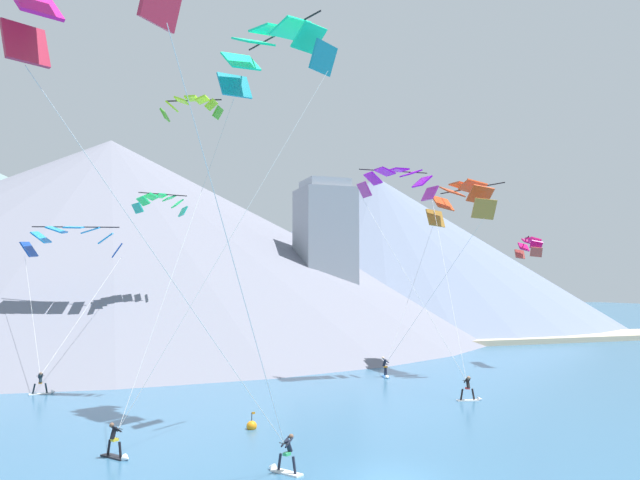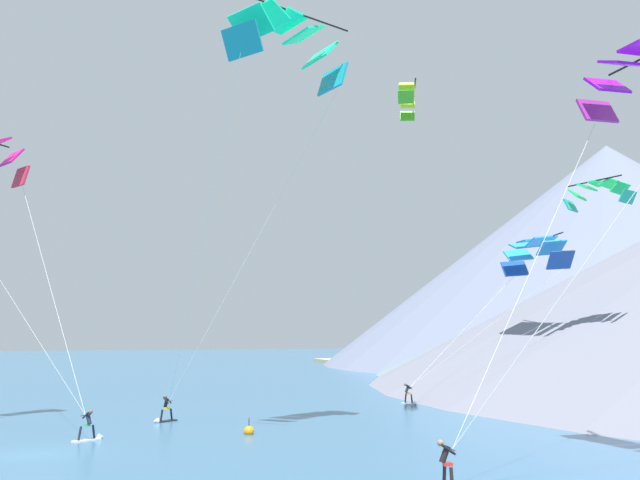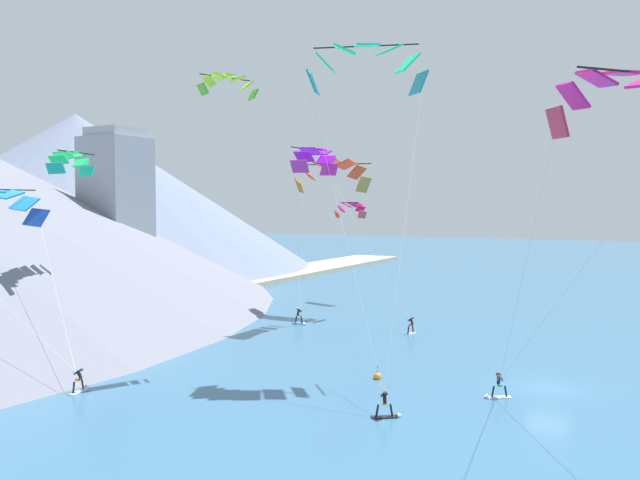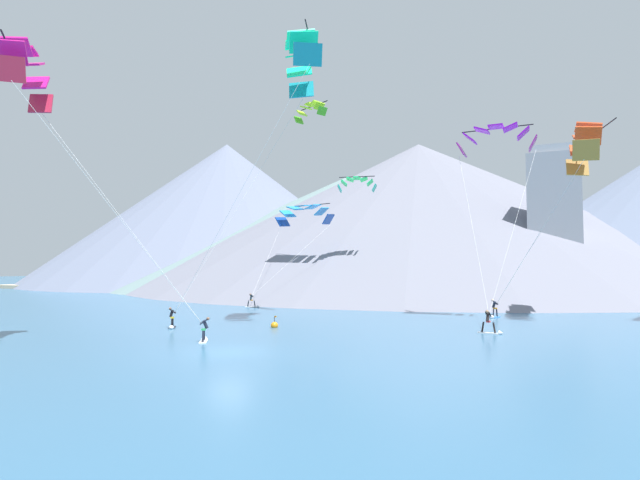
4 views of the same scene
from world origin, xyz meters
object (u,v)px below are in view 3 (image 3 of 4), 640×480
object	(u,v)px
parafoil_kite_distant_high_outer	(71,161)
parafoil_kite_distant_low_drift	(228,83)
parafoil_kite_distant_mid_solo	(351,208)
kitesurfer_far_left	(412,328)
parafoil_kite_near_lead	(367,63)
kitesurfer_near_lead	(388,410)
race_marker_buoy	(377,377)
kitesurfer_mid_center	(495,391)
kitesurfer_far_right	(300,319)
parafoil_kite_far_left	(316,159)
parafoil_kite_far_right	(332,173)
kitesurfer_near_trail	(81,384)
parafoil_kite_mid_center	(620,99)

from	to	relation	value
parafoil_kite_distant_high_outer	parafoil_kite_distant_low_drift	world-z (taller)	parafoil_kite_distant_low_drift
parafoil_kite_distant_low_drift	parafoil_kite_distant_mid_solo	bearing A→B (deg)	10.18
parafoil_kite_distant_low_drift	parafoil_kite_distant_mid_solo	world-z (taller)	parafoil_kite_distant_low_drift
kitesurfer_far_left	parafoil_kite_distant_high_outer	world-z (taller)	parafoil_kite_distant_high_outer
parafoil_kite_near_lead	parafoil_kite_distant_high_outer	xyz separation A→B (m)	(-4.11, 24.63, -6.07)
kitesurfer_near_lead	race_marker_buoy	size ratio (longest dim) A/B	1.62
kitesurfer_mid_center	kitesurfer_far_right	world-z (taller)	kitesurfer_far_right
kitesurfer_near_lead	parafoil_kite_far_left	world-z (taller)	parafoil_kite_far_left
parafoil_kite_far_left	parafoil_kite_distant_low_drift	size ratio (longest dim) A/B	3.69
parafoil_kite_far_right	parafoil_kite_distant_high_outer	size ratio (longest dim) A/B	3.00
parafoil_kite_distant_low_drift	parafoil_kite_distant_mid_solo	size ratio (longest dim) A/B	0.94
parafoil_kite_distant_high_outer	race_marker_buoy	size ratio (longest dim) A/B	5.07
kitesurfer_far_left	parafoil_kite_distant_low_drift	bearing A→B (deg)	156.43
parafoil_kite_far_left	parafoil_kite_far_right	bearing A→B (deg)	14.18
kitesurfer_near_trail	parafoil_kite_far_left	distance (m)	31.18
parafoil_kite_near_lead	parafoil_kite_mid_center	xyz separation A→B (m)	(-9.90, -16.26, -5.27)
kitesurfer_mid_center	parafoil_kite_distant_mid_solo	size ratio (longest dim) A/B	0.36
kitesurfer_far_left	parafoil_kite_distant_high_outer	xyz separation A→B (m)	(-18.20, 23.09, 14.89)
parafoil_kite_far_left	kitesurfer_near_trail	bearing A→B (deg)	175.06
parafoil_kite_mid_center	parafoil_kite_far_left	world-z (taller)	parafoil_kite_mid_center
parafoil_kite_near_lead	race_marker_buoy	size ratio (longest dim) A/B	21.27
race_marker_buoy	kitesurfer_mid_center	bearing A→B (deg)	-94.02
kitesurfer_far_right	race_marker_buoy	size ratio (longest dim) A/B	1.75
kitesurfer_near_trail	parafoil_kite_distant_low_drift	xyz separation A→B (m)	(9.40, -4.61, 19.92)
kitesurfer_near_trail	parafoil_kite_distant_high_outer	xyz separation A→B (m)	(8.74, 10.83, 14.94)
kitesurfer_near_lead	parafoil_kite_distant_high_outer	size ratio (longest dim) A/B	0.32
kitesurfer_near_trail	parafoil_kite_far_left	xyz separation A→B (m)	(26.73, -2.31, 15.88)
parafoil_kite_far_left	parafoil_kite_distant_high_outer	bearing A→B (deg)	143.85
kitesurfer_mid_center	kitesurfer_far_right	bearing A→B (deg)	55.62
parafoil_kite_distant_mid_solo	kitesurfer_far_left	bearing A→B (deg)	-139.07
parafoil_kite_mid_center	parafoil_kite_far_right	size ratio (longest dim) A/B	1.05
kitesurfer_mid_center	parafoil_kite_far_right	bearing A→B (deg)	44.66
parafoil_kite_far_right	parafoil_kite_distant_mid_solo	size ratio (longest dim) A/B	3.34
parafoil_kite_near_lead	parafoil_kite_distant_mid_solo	xyz separation A→B (m)	(29.81, 15.16, -9.98)
parafoil_kite_mid_center	race_marker_buoy	world-z (taller)	parafoil_kite_mid_center
kitesurfer_mid_center	parafoil_kite_mid_center	bearing A→B (deg)	-139.28
parafoil_kite_mid_center	kitesurfer_near_trail	bearing A→B (deg)	95.60
parafoil_kite_far_left	kitesurfer_far_left	bearing A→B (deg)	-88.77
parafoil_kite_near_lead	race_marker_buoy	bearing A→B (deg)	-133.96
kitesurfer_near_trail	kitesurfer_far_right	size ratio (longest dim) A/B	1.00
parafoil_kite_near_lead	parafoil_kite_far_left	world-z (taller)	parafoil_kite_near_lead
parafoil_kite_near_lead	parafoil_kite_mid_center	size ratio (longest dim) A/B	1.34
kitesurfer_mid_center	parafoil_kite_far_left	size ratio (longest dim) A/B	0.11
kitesurfer_far_left	parafoil_kite_mid_center	world-z (taller)	parafoil_kite_mid_center
parafoil_kite_far_right	parafoil_kite_far_left	bearing A→B (deg)	-165.82
parafoil_kite_far_left	parafoil_kite_distant_high_outer	distance (m)	22.29
parafoil_kite_mid_center	kitesurfer_far_left	bearing A→B (deg)	36.56
kitesurfer_far_right	parafoil_kite_mid_center	bearing A→B (deg)	-128.48
kitesurfer_far_left	parafoil_kite_mid_center	size ratio (longest dim) A/B	0.11
parafoil_kite_far_right	parafoil_kite_mid_center	bearing A→B (deg)	-136.30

